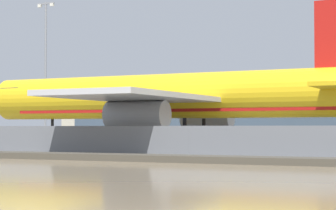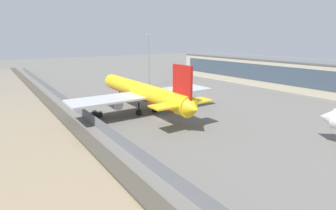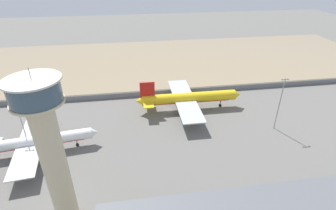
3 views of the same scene
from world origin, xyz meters
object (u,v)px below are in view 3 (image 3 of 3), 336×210
object	(u,v)px
cargo_jet_yellow	(188,98)
baggage_tug	(186,95)
apron_light_mast_apron_east	(280,102)
passenger_jet_white_red	(34,142)
apron_light_mast_apron_west	(18,112)
control_tower	(49,145)

from	to	relation	value
cargo_jet_yellow	baggage_tug	xyz separation A→B (m)	(-2.42, -13.17, -5.01)
baggage_tug	apron_light_mast_apron_east	size ratio (longest dim) A/B	0.15
cargo_jet_yellow	apron_light_mast_apron_east	xyz separation A→B (m)	(-32.81, 21.60, 6.92)
passenger_jet_white_red	baggage_tug	bearing A→B (deg)	-150.76
passenger_jet_white_red	apron_light_mast_apron_west	size ratio (longest dim) A/B	1.79
cargo_jet_yellow	baggage_tug	world-z (taller)	cargo_jet_yellow
control_tower	apron_light_mast_apron_east	distance (m)	85.67
control_tower	apron_light_mast_apron_east	world-z (taller)	control_tower
control_tower	apron_light_mast_apron_east	bearing A→B (deg)	-157.54
cargo_jet_yellow	baggage_tug	distance (m)	14.30
cargo_jet_yellow	passenger_jet_white_red	xyz separation A→B (m)	(62.26, 23.03, -0.97)
baggage_tug	control_tower	distance (m)	86.05
apron_light_mast_apron_west	apron_light_mast_apron_east	world-z (taller)	apron_light_mast_apron_west
baggage_tug	control_tower	world-z (taller)	control_tower
apron_light_mast_apron_east	passenger_jet_white_red	bearing A→B (deg)	0.86
cargo_jet_yellow	apron_light_mast_apron_east	distance (m)	39.89
passenger_jet_white_red	control_tower	world-z (taller)	control_tower
cargo_jet_yellow	passenger_jet_white_red	bearing A→B (deg)	20.30
passenger_jet_white_red	apron_light_mast_apron_east	bearing A→B (deg)	-179.14
cargo_jet_yellow	apron_light_mast_apron_east	world-z (taller)	apron_light_mast_apron_east
cargo_jet_yellow	apron_light_mast_apron_west	distance (m)	69.88
baggage_tug	control_tower	xyz separation A→B (m)	(47.93, 67.15, 24.45)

